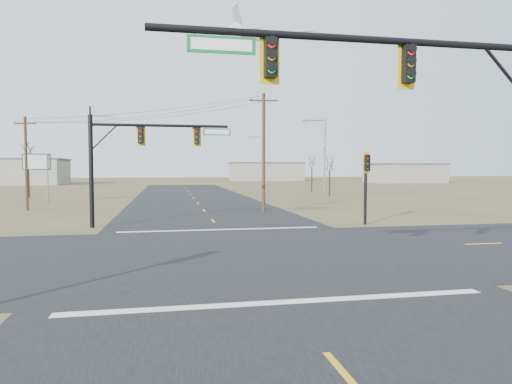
# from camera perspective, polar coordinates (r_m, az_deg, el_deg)

# --- Properties ---
(ground) EXTENTS (320.00, 320.00, 0.00)m
(ground) POSITION_cam_1_polar(r_m,az_deg,el_deg) (20.08, -2.00, -7.64)
(ground) COLOR brown
(ground) RESTS_ON ground
(road_ew) EXTENTS (160.00, 14.00, 0.02)m
(road_ew) POSITION_cam_1_polar(r_m,az_deg,el_deg) (20.08, -2.00, -7.61)
(road_ew) COLOR black
(road_ew) RESTS_ON ground
(road_ns) EXTENTS (14.00, 160.00, 0.02)m
(road_ns) POSITION_cam_1_polar(r_m,az_deg,el_deg) (20.08, -2.00, -7.60)
(road_ns) COLOR black
(road_ns) RESTS_ON ground
(stop_bar_near) EXTENTS (12.00, 0.40, 0.01)m
(stop_bar_near) POSITION_cam_1_polar(r_m,az_deg,el_deg) (12.92, 3.37, -13.57)
(stop_bar_near) COLOR silver
(stop_bar_near) RESTS_ON road_ns
(stop_bar_far) EXTENTS (12.00, 0.40, 0.01)m
(stop_bar_far) POSITION_cam_1_polar(r_m,az_deg,el_deg) (27.42, -4.46, -4.70)
(stop_bar_far) COLOR silver
(stop_bar_far) RESTS_ON road_ns
(mast_arm_near) EXTENTS (11.40, 0.46, 7.87)m
(mast_arm_near) POSITION_cam_1_polar(r_m,az_deg,el_deg) (14.12, 20.13, 10.89)
(mast_arm_near) COLOR black
(mast_arm_near) RESTS_ON ground
(mast_arm_far) EXTENTS (8.84, 0.47, 6.99)m
(mast_arm_far) POSITION_cam_1_polar(r_m,az_deg,el_deg) (29.66, -14.21, 5.53)
(mast_arm_far) COLOR black
(mast_arm_far) RESTS_ON ground
(pedestal_signal_ne) EXTENTS (0.63, 0.55, 4.75)m
(pedestal_signal_ne) POSITION_cam_1_polar(r_m,az_deg,el_deg) (30.56, 13.64, 2.39)
(pedestal_signal_ne) COLOR black
(pedestal_signal_ne) RESTS_ON ground
(utility_pole_near) EXTENTS (2.41, 0.39, 9.88)m
(utility_pole_near) POSITION_cam_1_polar(r_m,az_deg,el_deg) (38.01, 0.97, 5.15)
(utility_pole_near) COLOR #4B3120
(utility_pole_near) RESTS_ON ground
(utility_pole_far) EXTENTS (1.94, 0.69, 8.16)m
(utility_pole_far) POSITION_cam_1_polar(r_m,az_deg,el_deg) (44.39, -26.80, 3.45)
(utility_pole_far) COLOR #4B3120
(utility_pole_far) RESTS_ON ground
(highway_sign) EXTENTS (2.76, 0.50, 5.22)m
(highway_sign) POSITION_cam_1_polar(r_m,az_deg,el_deg) (53.29, -25.71, 2.78)
(highway_sign) COLOR slate
(highway_sign) RESTS_ON ground
(streetlight_a) EXTENTS (2.41, 0.32, 8.63)m
(streetlight_a) POSITION_cam_1_polar(r_m,az_deg,el_deg) (46.18, 8.35, 4.41)
(streetlight_a) COLOR slate
(streetlight_a) RESTS_ON ground
(streetlight_b) EXTENTS (2.44, 0.29, 8.74)m
(streetlight_b) POSITION_cam_1_polar(r_m,az_deg,el_deg) (71.53, 0.81, 3.99)
(streetlight_b) COLOR slate
(streetlight_b) RESTS_ON ground
(streetlight_c) EXTENTS (2.87, 0.33, 10.28)m
(streetlight_c) POSITION_cam_1_polar(r_m,az_deg,el_deg) (59.72, -19.60, 4.84)
(streetlight_c) COLOR slate
(streetlight_c) RESTS_ON ground
(bare_tree_b) EXTENTS (3.54, 3.54, 7.34)m
(bare_tree_b) POSITION_cam_1_polar(r_m,az_deg,el_deg) (63.33, -26.63, 4.67)
(bare_tree_b) COLOR black
(bare_tree_b) RESTS_ON ground
(bare_tree_c) EXTENTS (2.92, 2.92, 5.47)m
(bare_tree_c) POSITION_cam_1_polar(r_m,az_deg,el_deg) (60.07, 9.20, 3.55)
(bare_tree_c) COLOR black
(bare_tree_c) RESTS_ON ground
(bare_tree_d) EXTENTS (2.95, 2.95, 5.98)m
(bare_tree_d) POSITION_cam_1_polar(r_m,az_deg,el_deg) (69.54, 7.00, 3.93)
(bare_tree_d) COLOR black
(bare_tree_d) RESTS_ON ground
(warehouse_mid) EXTENTS (20.00, 12.00, 5.00)m
(warehouse_mid) POSITION_cam_1_polar(r_m,az_deg,el_deg) (132.51, 1.23, 2.52)
(warehouse_mid) COLOR gray
(warehouse_mid) RESTS_ON ground
(warehouse_right) EXTENTS (18.00, 10.00, 4.50)m
(warehouse_right) POSITION_cam_1_polar(r_m,az_deg,el_deg) (119.56, 18.08, 2.20)
(warehouse_right) COLOR gray
(warehouse_right) RESTS_ON ground
(jet_airliner) EXTENTS (25.22, 25.60, 11.87)m
(jet_airliner) POSITION_cam_1_polar(r_m,az_deg,el_deg) (100.68, -0.71, 19.17)
(jet_airliner) COLOR silver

